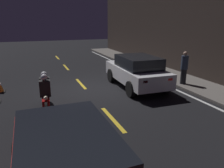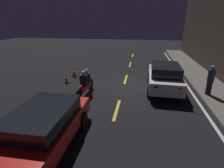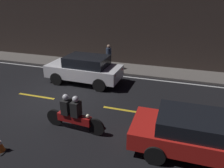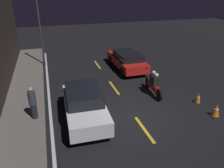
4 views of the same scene
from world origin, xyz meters
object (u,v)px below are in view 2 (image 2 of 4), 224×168
object	(u,v)px
taxi_red	(42,129)
traffic_cone_mid	(66,79)
sedan_white	(164,76)
traffic_cone_near	(74,72)
motorcycle	(85,83)
pedestrian	(210,80)

from	to	relation	value
taxi_red	traffic_cone_mid	xyz separation A→B (m)	(-6.06, -1.84, -0.44)
sedan_white	traffic_cone_near	world-z (taller)	sedan_white
motorcycle	traffic_cone_near	size ratio (longest dim) A/B	3.64
taxi_red	pedestrian	distance (m)	8.41
traffic_cone_near	traffic_cone_mid	bearing A→B (deg)	-0.69
motorcycle	traffic_cone_mid	world-z (taller)	motorcycle
sedan_white	pedestrian	world-z (taller)	pedestrian
traffic_cone_near	pedestrian	size ratio (longest dim) A/B	0.41
traffic_cone_near	taxi_red	bearing A→B (deg)	13.78
taxi_red	traffic_cone_near	world-z (taller)	taxi_red
motorcycle	traffic_cone_near	xyz separation A→B (m)	(-3.04, -1.81, -0.33)
sedan_white	motorcycle	bearing A→B (deg)	110.78
sedan_white	pedestrian	distance (m)	2.35
sedan_white	motorcycle	distance (m)	4.56
taxi_red	motorcycle	size ratio (longest dim) A/B	1.90
motorcycle	pedestrian	xyz separation A→B (m)	(-0.85, 6.57, 0.27)
taxi_red	traffic_cone_near	size ratio (longest dim) A/B	6.93
traffic_cone_near	traffic_cone_mid	size ratio (longest dim) A/B	1.14
traffic_cone_mid	pedestrian	world-z (taller)	pedestrian
traffic_cone_near	traffic_cone_mid	xyz separation A→B (m)	(1.38, -0.02, -0.04)
motorcycle	traffic_cone_mid	size ratio (longest dim) A/B	4.15
motorcycle	pedestrian	distance (m)	6.63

